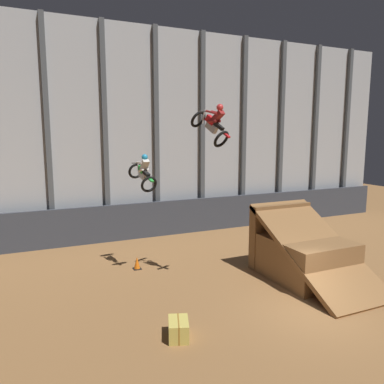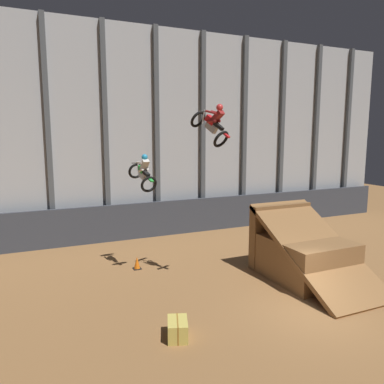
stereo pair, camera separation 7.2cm
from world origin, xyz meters
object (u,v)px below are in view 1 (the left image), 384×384
object	(u,v)px
rider_bike_left_air	(143,173)
rider_bike_right_air	(212,124)
hay_bale_trackside	(178,329)
traffic_cone_near_ramp	(137,263)
dirt_ramp	(301,252)

from	to	relation	value
rider_bike_left_air	rider_bike_right_air	bearing A→B (deg)	-58.47
hay_bale_trackside	traffic_cone_near_ramp	bearing A→B (deg)	85.66
rider_bike_left_air	traffic_cone_near_ramp	bearing A→B (deg)	105.93
traffic_cone_near_ramp	hay_bale_trackside	bearing A→B (deg)	-94.34
dirt_ramp	rider_bike_right_air	size ratio (longest dim) A/B	3.00
dirt_ramp	rider_bike_left_air	size ratio (longest dim) A/B	2.90
rider_bike_left_air	hay_bale_trackside	world-z (taller)	rider_bike_left_air
traffic_cone_near_ramp	hay_bale_trackside	xyz separation A→B (m)	(-0.47, -6.23, -0.00)
rider_bike_right_air	traffic_cone_near_ramp	bearing A→B (deg)	103.46
rider_bike_right_air	hay_bale_trackside	bearing A→B (deg)	-154.08
rider_bike_left_air	hay_bale_trackside	bearing A→B (deg)	-104.68
rider_bike_left_air	traffic_cone_near_ramp	xyz separation A→B (m)	(-0.22, 0.50, -4.19)
traffic_cone_near_ramp	rider_bike_right_air	bearing A→B (deg)	-52.93
dirt_ramp	hay_bale_trackside	distance (m)	7.30
traffic_cone_near_ramp	dirt_ramp	bearing A→B (deg)	-30.02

